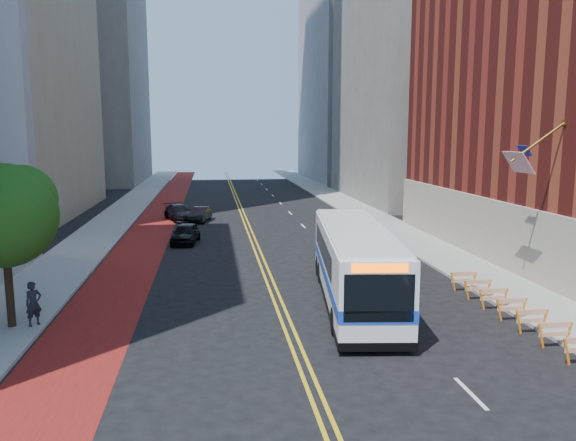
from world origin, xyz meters
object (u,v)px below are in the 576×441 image
at_px(car_a, 186,233).
at_px(street_tree, 5,211).
at_px(transit_bus, 354,263).
at_px(pedestrian, 33,304).
at_px(car_c, 179,212).
at_px(car_b, 200,214).

bearing_deg(car_a, street_tree, -101.16).
bearing_deg(transit_bus, pedestrian, -165.36).
distance_m(street_tree, pedestrian, 3.93).
bearing_deg(car_c, car_a, -102.87).
bearing_deg(street_tree, car_b, 75.55).
bearing_deg(street_tree, pedestrian, -4.26).
xyz_separation_m(car_c, pedestrian, (-4.37, -28.84, 0.36)).
xyz_separation_m(car_a, car_b, (0.88, 10.09, -0.07)).
height_order(car_a, car_c, car_a).
distance_m(street_tree, car_b, 28.89).
bearing_deg(car_a, car_b, 93.47).
xyz_separation_m(street_tree, car_a, (6.25, 17.58, -4.19)).
height_order(car_b, car_c, car_c).
relative_size(car_a, car_b, 1.08).
distance_m(street_tree, car_a, 19.12).
distance_m(car_a, pedestrian, 18.45).
xyz_separation_m(car_a, car_c, (-1.04, 11.20, -0.01)).
distance_m(street_tree, transit_bus, 15.25).
bearing_deg(car_a, transit_bus, -53.04).
bearing_deg(car_b, transit_bus, -60.76).
relative_size(street_tree, car_c, 1.37).
distance_m(car_a, car_c, 11.25).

